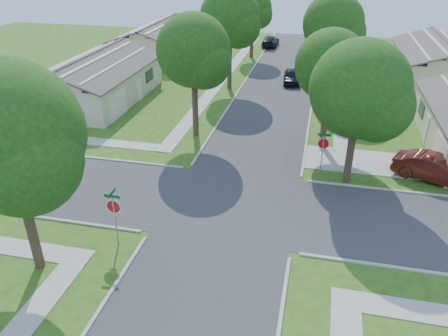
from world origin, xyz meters
name	(u,v)px	position (x,y,z in m)	size (l,w,h in m)	color
ground	(232,205)	(0.00, 0.00, 0.00)	(100.00, 100.00, 0.00)	#2B5316
road_ns	(232,204)	(0.00, 0.00, 0.00)	(7.00, 100.00, 0.02)	#333335
sidewalk_ne	(340,80)	(6.10, 26.00, 0.02)	(1.20, 40.00, 0.04)	#9E9B91
sidewalk_nw	(227,73)	(-6.10, 26.00, 0.02)	(1.20, 40.00, 0.04)	#9E9B91
driveway	(370,162)	(7.90, 7.10, 0.03)	(8.80, 3.60, 0.05)	#9E9B91
stop_sign_sw	(114,209)	(-4.70, -4.70, 2.03)	(1.05, 0.80, 2.98)	gray
stop_sign_ne	(323,145)	(4.70, 4.70, 2.03)	(1.05, 0.80, 2.98)	gray
tree_e_near	(332,69)	(4.75, 9.01, 5.64)	(4.97, 4.80, 8.28)	#38281C
tree_e_mid	(334,27)	(4.76, 21.01, 6.25)	(5.59, 5.40, 9.21)	#38281C
tree_e_far	(334,9)	(4.75, 34.01, 5.98)	(5.17, 5.00, 8.72)	#38281C
tree_w_near	(194,54)	(-4.64, 9.01, 6.12)	(5.38, 5.20, 8.97)	#38281C
tree_w_mid	(230,20)	(-4.64, 21.01, 6.49)	(5.80, 5.60, 9.56)	#38281C
tree_w_far	(253,11)	(-4.65, 34.01, 5.51)	(4.76, 4.60, 8.04)	#38281C
tree_sw_corner	(10,141)	(-7.44, -6.99, 6.26)	(6.21, 6.00, 9.55)	#38281C
tree_ne_corner	(360,94)	(6.36, 4.21, 5.59)	(5.80, 5.60, 8.66)	#38281C
house_ne_far	(439,64)	(15.99, 29.00, 1.52)	(8.42, 13.60, 4.23)	#BDB195
house_nw_near	(95,83)	(-15.99, 15.00, 1.52)	(8.42, 13.60, 4.23)	#BDB195
house_nw_far	(160,44)	(-15.99, 32.00, 1.52)	(8.42, 13.60, 4.23)	#BDB195
car_driveway	(435,169)	(11.50, 5.50, 0.80)	(1.69, 4.85, 1.60)	#4B150F
car_curb_east	(292,76)	(1.20, 24.02, 0.71)	(1.67, 4.15, 1.41)	black
car_curb_west	(270,41)	(-3.20, 40.71, 0.70)	(1.96, 4.82, 1.40)	black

